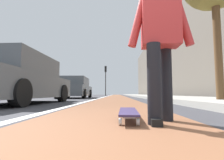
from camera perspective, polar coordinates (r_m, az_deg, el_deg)
name	(u,v)px	position (r m, az deg, el deg)	size (l,w,h in m)	color
ground_plane	(116,98)	(10.98, 1.31, -6.32)	(80.00, 80.00, 0.00)	#38383D
bike_lane_paint	(116,96)	(24.97, 1.53, -5.41)	(56.00, 1.92, 0.00)	brown
lane_stripe_white	(108,96)	(21.01, -1.55, -5.54)	(52.00, 0.16, 0.01)	silver
sidewalk_curb	(146,96)	(19.25, 11.53, -5.31)	(52.00, 3.20, 0.15)	#9E9B93
building_facade	(161,62)	(24.17, 16.40, 5.95)	(40.00, 1.20, 9.40)	#655D53
skateboard	(128,112)	(1.96, 5.59, -10.95)	(0.85, 0.24, 0.11)	white
skater_person	(160,36)	(1.96, 16.13, 14.21)	(0.45, 0.72, 1.64)	black
parked_car_near	(19,80)	(5.88, -29.26, -0.12)	(4.42, 2.05, 1.49)	#4C5156
parked_car_mid	(75,88)	(12.23, -12.53, -2.75)	(4.41, 2.04, 1.47)	#4C5156
traffic_light	(106,75)	(23.37, -2.21, 1.65)	(0.33, 0.28, 4.18)	#2D2D2D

